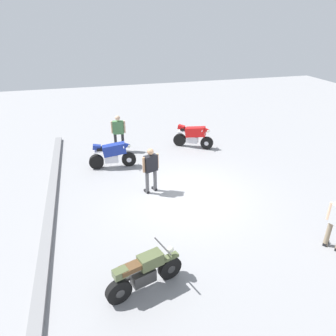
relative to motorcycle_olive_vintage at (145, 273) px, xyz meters
name	(u,v)px	position (x,y,z in m)	size (l,w,h in m)	color
ground_plane	(186,196)	(3.73, -2.22, -0.49)	(40.00, 40.00, 0.00)	gray
curb_edge	(49,214)	(3.73, 2.38, -0.41)	(14.00, 0.30, 0.15)	gray
motorcycle_olive_vintage	(145,273)	(0.00, 0.00, 0.00)	(0.86, 1.91, 1.07)	black
motorcycle_blue_sportbike	(113,154)	(6.81, 0.00, 0.11)	(0.70, 1.96, 1.14)	black
motorcycle_red_sportbike	(194,136)	(8.02, -3.99, 0.11)	(1.24, 1.73, 1.14)	black
person_in_black_shirt	(151,168)	(4.38, -1.11, 0.48)	(0.44, 0.65, 1.70)	#59595B
person_in_green_shirt	(118,131)	(8.48, -0.48, 0.51)	(0.36, 0.67, 1.73)	#262628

